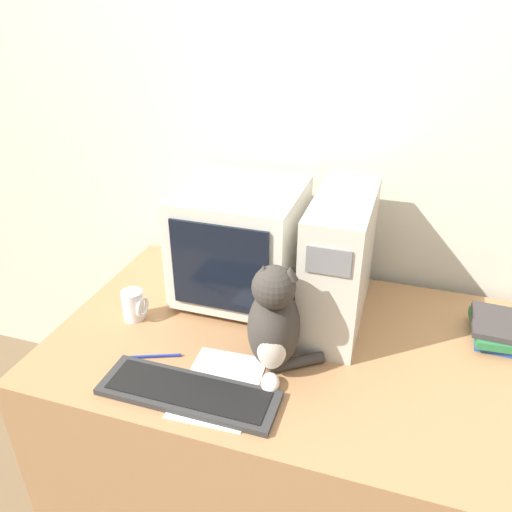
{
  "coord_description": "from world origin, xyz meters",
  "views": [
    {
      "loc": [
        0.28,
        -0.78,
        1.74
      ],
      "look_at": [
        -0.14,
        0.51,
        1.01
      ],
      "focal_mm": 35.0,
      "sensor_mm": 36.0,
      "label": 1
    }
  ],
  "objects_px": {
    "keyboard": "(188,393)",
    "book_stack": "(496,329)",
    "computer_tower": "(340,260)",
    "mug": "(134,305)",
    "cat": "(274,323)",
    "crt_monitor": "(241,242)",
    "pen": "(156,356)"
  },
  "relations": [
    {
      "from": "pen",
      "to": "mug",
      "type": "distance_m",
      "value": 0.23
    },
    {
      "from": "cat",
      "to": "book_stack",
      "type": "xyz_separation_m",
      "value": [
        0.63,
        0.34,
        -0.11
      ]
    },
    {
      "from": "book_stack",
      "to": "mug",
      "type": "distance_m",
      "value": 1.17
    },
    {
      "from": "crt_monitor",
      "to": "computer_tower",
      "type": "xyz_separation_m",
      "value": [
        0.35,
        -0.04,
        0.01
      ]
    },
    {
      "from": "cat",
      "to": "pen",
      "type": "relative_size",
      "value": 2.37
    },
    {
      "from": "crt_monitor",
      "to": "keyboard",
      "type": "relative_size",
      "value": 0.84
    },
    {
      "from": "crt_monitor",
      "to": "pen",
      "type": "height_order",
      "value": "crt_monitor"
    },
    {
      "from": "cat",
      "to": "pen",
      "type": "distance_m",
      "value": 0.38
    },
    {
      "from": "computer_tower",
      "to": "book_stack",
      "type": "bearing_deg",
      "value": 4.54
    },
    {
      "from": "crt_monitor",
      "to": "cat",
      "type": "xyz_separation_m",
      "value": [
        0.22,
        -0.34,
        -0.06
      ]
    },
    {
      "from": "cat",
      "to": "pen",
      "type": "height_order",
      "value": "cat"
    },
    {
      "from": "computer_tower",
      "to": "pen",
      "type": "bearing_deg",
      "value": -141.7
    },
    {
      "from": "cat",
      "to": "book_stack",
      "type": "distance_m",
      "value": 0.73
    },
    {
      "from": "keyboard",
      "to": "book_stack",
      "type": "height_order",
      "value": "book_stack"
    },
    {
      "from": "keyboard",
      "to": "book_stack",
      "type": "xyz_separation_m",
      "value": [
        0.82,
        0.53,
        0.02
      ]
    },
    {
      "from": "computer_tower",
      "to": "pen",
      "type": "relative_size",
      "value": 3.27
    },
    {
      "from": "computer_tower",
      "to": "mug",
      "type": "xyz_separation_m",
      "value": [
        -0.64,
        -0.21,
        -0.17
      ]
    },
    {
      "from": "computer_tower",
      "to": "book_stack",
      "type": "relative_size",
      "value": 2.15
    },
    {
      "from": "book_stack",
      "to": "mug",
      "type": "xyz_separation_m",
      "value": [
        -1.14,
        -0.25,
        0.02
      ]
    },
    {
      "from": "book_stack",
      "to": "pen",
      "type": "height_order",
      "value": "book_stack"
    },
    {
      "from": "mug",
      "to": "pen",
      "type": "bearing_deg",
      "value": -45.38
    },
    {
      "from": "mug",
      "to": "computer_tower",
      "type": "bearing_deg",
      "value": 18.6
    },
    {
      "from": "keyboard",
      "to": "cat",
      "type": "distance_m",
      "value": 0.3
    },
    {
      "from": "cat",
      "to": "crt_monitor",
      "type": "bearing_deg",
      "value": 110.72
    },
    {
      "from": "book_stack",
      "to": "mug",
      "type": "bearing_deg",
      "value": -167.41
    },
    {
      "from": "pen",
      "to": "computer_tower",
      "type": "bearing_deg",
      "value": 38.3
    },
    {
      "from": "computer_tower",
      "to": "keyboard",
      "type": "distance_m",
      "value": 0.62
    },
    {
      "from": "keyboard",
      "to": "cat",
      "type": "bearing_deg",
      "value": 46.85
    },
    {
      "from": "pen",
      "to": "book_stack",
      "type": "bearing_deg",
      "value": 23.05
    },
    {
      "from": "crt_monitor",
      "to": "book_stack",
      "type": "xyz_separation_m",
      "value": [
        0.85,
        -0.0,
        -0.17
      ]
    },
    {
      "from": "computer_tower",
      "to": "pen",
      "type": "xyz_separation_m",
      "value": [
        -0.48,
        -0.38,
        -0.21
      ]
    },
    {
      "from": "cat",
      "to": "mug",
      "type": "height_order",
      "value": "cat"
    }
  ]
}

